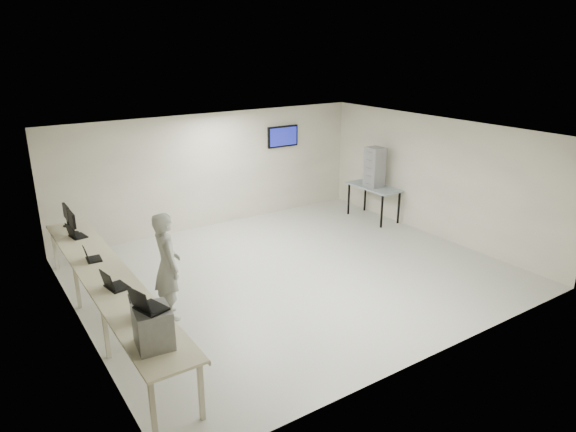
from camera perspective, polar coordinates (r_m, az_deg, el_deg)
room at (r=9.91m, az=0.62°, el=1.24°), size 8.01×7.01×2.81m
workbench at (r=8.69m, az=-19.43°, el=-6.63°), size 0.76×6.00×0.90m
equipment_box at (r=6.51m, az=-14.76°, el=-11.86°), size 0.47×0.53×0.50m
laptop_on_box at (r=6.34m, az=-15.50°, el=-9.46°), size 0.41×0.44×0.30m
laptop_0 at (r=7.24m, az=-16.22°, el=-10.27°), size 0.38×0.42×0.29m
laptop_1 at (r=8.15m, az=-18.87°, el=-7.15°), size 0.37×0.41×0.29m
laptop_2 at (r=9.28m, az=-21.09°, el=-4.26°), size 0.29×0.34×0.25m
laptop_3 at (r=10.46m, az=-22.60°, el=-1.85°), size 0.34×0.38×0.27m
monitor_near at (r=10.65m, az=-22.86°, el=-0.46°), size 0.19×0.43×0.43m
monitor_far at (r=11.11m, az=-23.39°, el=0.27°), size 0.20×0.44×0.44m
soldier at (r=8.67m, az=-13.25°, el=-5.42°), size 0.49×0.70×1.84m
side_table at (r=13.40m, az=9.52°, el=2.98°), size 0.68×1.46×0.88m
storage_bins at (r=13.24m, az=9.59°, el=5.38°), size 0.38×0.43×1.01m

